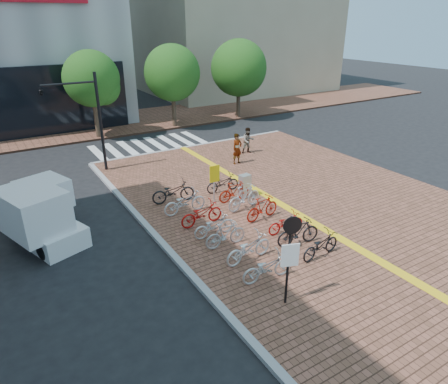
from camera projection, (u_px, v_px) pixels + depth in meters
ground at (269, 235)px, 16.02m from camera, size 120.00×120.00×0.00m
sidewalk at (430, 272)px, 13.51m from camera, size 14.00×34.00×0.15m
tactile_strip at (412, 280)px, 13.00m from camera, size 0.40×34.00×0.01m
kerb_west at (264, 356)px, 10.17m from camera, size 0.25×34.00×0.15m
kerb_north at (196, 146)px, 26.80m from camera, size 14.00×0.25×0.15m
far_sidewalk at (112, 124)px, 32.40m from camera, size 70.00×8.00×0.15m
building_beige at (228, 8)px, 46.02m from camera, size 20.00×18.00×18.00m
crosswalk at (150, 145)px, 27.19m from camera, size 7.50×4.00×0.01m
street_trees at (185, 73)px, 30.42m from camera, size 16.20×4.60×6.35m
bike_0 at (267, 267)px, 12.84m from camera, size 1.84×0.81×0.94m
bike_1 at (249, 248)px, 13.86m from camera, size 1.94×0.81×1.00m
bike_2 at (226, 234)px, 14.73m from camera, size 1.69×0.56×1.00m
bike_3 at (214, 225)px, 15.47m from camera, size 1.71×0.63×0.90m
bike_4 at (202, 214)px, 16.30m from camera, size 1.88×0.67×0.98m
bike_5 at (185, 202)px, 17.27m from camera, size 1.96×0.70×1.02m
bike_6 at (173, 192)px, 18.30m from camera, size 2.07×1.01×1.04m
bike_7 at (321, 245)px, 14.11m from camera, size 1.81×0.78×0.92m
bike_8 at (298, 232)px, 14.82m from camera, size 1.82×0.77×1.06m
bike_9 at (286, 223)px, 15.72m from camera, size 1.64×0.68×0.84m
bike_10 at (262, 208)px, 16.75m from camera, size 1.76×0.68×1.03m
bike_11 at (244, 197)px, 17.63m from camera, size 1.94×0.84×1.13m
bike_12 at (234, 191)px, 18.42m from camera, size 1.62×0.53×0.96m
bike_13 at (223, 183)px, 19.44m from camera, size 1.74×0.71×0.90m
pedestrian_a at (237, 149)px, 23.05m from camera, size 0.71×0.52×1.79m
pedestrian_b at (248, 141)px, 24.88m from camera, size 0.92×0.79×1.62m
utility_box at (245, 186)px, 18.83m from camera, size 0.54×0.41×1.11m
yellow_sign at (214, 177)px, 17.98m from camera, size 0.49×0.11×1.80m
notice_sign at (290, 250)px, 11.22m from camera, size 0.52×0.22×2.91m
traffic_light_pole at (74, 107)px, 20.43m from camera, size 2.85×1.10×5.31m
box_truck at (40, 213)px, 15.30m from camera, size 2.97×4.38×2.34m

